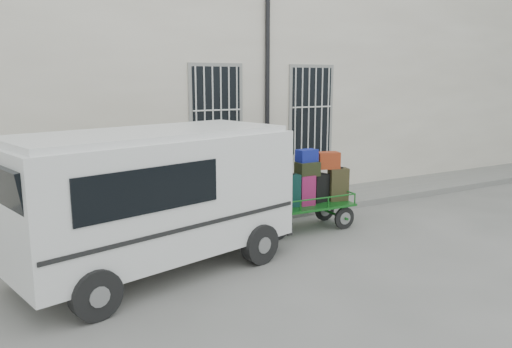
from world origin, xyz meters
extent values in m
plane|color=slate|center=(0.00, 0.00, 0.00)|extent=(80.00, 80.00, 0.00)
cube|color=beige|center=(0.00, 5.50, 3.00)|extent=(24.00, 5.00, 6.00)
cylinder|color=black|center=(0.95, 2.92, 2.80)|extent=(0.11, 0.11, 5.60)
cube|color=black|center=(-0.40, 2.98, 2.25)|extent=(1.20, 0.08, 2.20)
cube|color=gray|center=(-0.40, 2.96, 1.09)|extent=(1.45, 0.22, 0.12)
cube|color=black|center=(2.30, 2.98, 2.25)|extent=(1.20, 0.08, 2.20)
cube|color=gray|center=(2.30, 2.96, 1.09)|extent=(1.45, 0.22, 0.12)
cube|color=slate|center=(0.00, 2.20, 0.07)|extent=(24.00, 1.70, 0.15)
cylinder|color=black|center=(-0.40, 0.24, 0.23)|extent=(0.47, 0.08, 0.47)
cylinder|color=gray|center=(-0.40, 0.24, 0.23)|extent=(0.26, 0.10, 0.26)
cylinder|color=black|center=(-0.37, 0.95, 0.23)|extent=(0.47, 0.08, 0.47)
cylinder|color=gray|center=(-0.37, 0.95, 0.23)|extent=(0.26, 0.10, 0.26)
cylinder|color=black|center=(1.18, 0.17, 0.23)|extent=(0.47, 0.08, 0.47)
cylinder|color=gray|center=(1.18, 0.17, 0.23)|extent=(0.26, 0.10, 0.26)
cylinder|color=black|center=(1.21, 0.88, 0.23)|extent=(0.47, 0.08, 0.47)
cylinder|color=gray|center=(1.21, 0.88, 0.23)|extent=(0.26, 0.10, 0.26)
cube|color=#17661E|center=(0.40, 0.56, 0.51)|extent=(2.09, 1.02, 0.05)
cylinder|color=#17661E|center=(-0.85, 0.62, 0.65)|extent=(0.27, 0.05, 0.52)
cube|color=black|center=(-0.41, 0.59, 0.85)|extent=(0.46, 0.28, 0.64)
cube|color=black|center=(-0.41, 0.59, 1.19)|extent=(0.18, 0.13, 0.03)
cube|color=#0D322A|center=(0.06, 0.56, 0.86)|extent=(0.48, 0.33, 0.65)
cube|color=black|center=(0.06, 0.56, 1.21)|extent=(0.18, 0.11, 0.03)
cube|color=#8E194C|center=(0.43, 0.47, 0.84)|extent=(0.34, 0.22, 0.61)
cube|color=black|center=(0.43, 0.47, 1.16)|extent=(0.13, 0.10, 0.03)
cube|color=black|center=(0.84, 0.58, 0.83)|extent=(0.38, 0.24, 0.59)
cube|color=black|center=(0.84, 0.58, 1.14)|extent=(0.15, 0.11, 0.03)
cube|color=#39321C|center=(1.25, 0.49, 0.88)|extent=(0.45, 0.32, 0.69)
cube|color=black|center=(1.25, 0.49, 1.24)|extent=(0.17, 0.12, 0.03)
cube|color=#511610|center=(-0.36, 0.62, 1.34)|extent=(0.50, 0.36, 0.33)
cube|color=black|center=(0.49, 0.55, 1.27)|extent=(0.47, 0.29, 0.29)
cube|color=maroon|center=(1.04, 0.59, 1.40)|extent=(0.52, 0.40, 0.34)
cube|color=black|center=(-0.12, 0.62, 1.62)|extent=(0.49, 0.43, 0.23)
cube|color=navy|center=(0.51, 0.61, 1.54)|extent=(0.42, 0.27, 0.25)
cube|color=white|center=(-2.97, -0.10, 1.29)|extent=(4.76, 2.90, 1.82)
cube|color=white|center=(-2.97, -0.10, 2.24)|extent=(4.53, 2.71, 0.10)
cube|color=black|center=(-5.10, -0.62, 1.64)|extent=(0.57, 1.66, 0.76)
cube|color=black|center=(-3.33, -1.18, 1.59)|extent=(2.17, 0.56, 0.63)
cube|color=black|center=(-0.80, 0.42, 1.59)|extent=(0.37, 1.38, 0.55)
cube|color=black|center=(-0.81, 0.42, 0.43)|extent=(0.54, 1.84, 0.22)
cube|color=white|center=(-0.77, 0.43, 0.67)|extent=(0.13, 0.42, 0.12)
cylinder|color=black|center=(-4.17, -1.35, 0.34)|extent=(0.72, 0.38, 0.69)
cylinder|color=black|center=(-4.61, 0.46, 0.34)|extent=(0.72, 0.38, 0.69)
cylinder|color=black|center=(-1.33, -0.66, 0.34)|extent=(0.72, 0.38, 0.69)
cylinder|color=black|center=(-1.76, 1.14, 0.34)|extent=(0.72, 0.38, 0.69)
camera|label=1|loc=(-5.34, -7.60, 3.08)|focal=35.00mm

